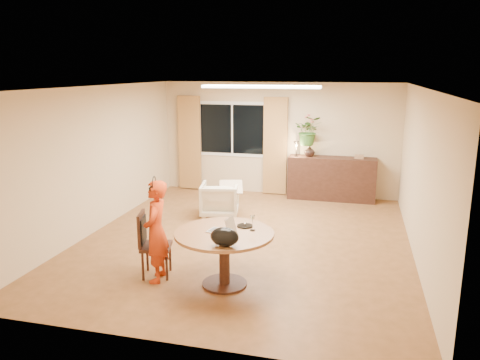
# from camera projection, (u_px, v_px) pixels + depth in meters

# --- Properties ---
(floor) EXTENTS (6.50, 6.50, 0.00)m
(floor) POSITION_uv_depth(u_px,v_px,m) (245.00, 240.00, 8.09)
(floor) COLOR brown
(floor) RESTS_ON ground
(ceiling) EXTENTS (6.50, 6.50, 0.00)m
(ceiling) POSITION_uv_depth(u_px,v_px,m) (246.00, 87.00, 7.49)
(ceiling) COLOR white
(ceiling) RESTS_ON wall_back
(wall_back) EXTENTS (5.50, 0.00, 5.50)m
(wall_back) POSITION_uv_depth(u_px,v_px,m) (278.00, 139.00, 10.86)
(wall_back) COLOR #CEAE86
(wall_back) RESTS_ON floor
(wall_left) EXTENTS (0.00, 6.50, 6.50)m
(wall_left) POSITION_uv_depth(u_px,v_px,m) (98.00, 159.00, 8.45)
(wall_left) COLOR #CEAE86
(wall_left) RESTS_ON floor
(wall_right) EXTENTS (0.00, 6.50, 6.50)m
(wall_right) POSITION_uv_depth(u_px,v_px,m) (420.00, 175.00, 7.14)
(wall_right) COLOR #CEAE86
(wall_right) RESTS_ON floor
(window) EXTENTS (1.70, 0.03, 1.30)m
(window) POSITION_uv_depth(u_px,v_px,m) (232.00, 129.00, 11.06)
(window) COLOR white
(window) RESTS_ON wall_back
(curtain_left) EXTENTS (0.55, 0.08, 2.25)m
(curtain_left) POSITION_uv_depth(u_px,v_px,m) (190.00, 143.00, 11.32)
(curtain_left) COLOR #976331
(curtain_left) RESTS_ON wall_back
(curtain_right) EXTENTS (0.55, 0.08, 2.25)m
(curtain_right) POSITION_uv_depth(u_px,v_px,m) (275.00, 146.00, 10.82)
(curtain_right) COLOR #976331
(curtain_right) RESTS_ON wall_back
(ceiling_panel) EXTENTS (2.20, 0.35, 0.05)m
(ceiling_panel) POSITION_uv_depth(u_px,v_px,m) (261.00, 87.00, 8.63)
(ceiling_panel) COLOR white
(ceiling_panel) RESTS_ON ceiling
(dining_table) EXTENTS (1.34, 1.34, 0.76)m
(dining_table) POSITION_uv_depth(u_px,v_px,m) (224.00, 244.00, 6.27)
(dining_table) COLOR brown
(dining_table) RESTS_ON floor
(dining_chair) EXTENTS (0.54, 0.51, 0.94)m
(dining_chair) POSITION_uv_depth(u_px,v_px,m) (156.00, 244.00, 6.59)
(dining_chair) COLOR black
(dining_chair) RESTS_ON floor
(child) EXTENTS (0.57, 0.42, 1.43)m
(child) POSITION_uv_depth(u_px,v_px,m) (156.00, 231.00, 6.40)
(child) COLOR red
(child) RESTS_ON floor
(laptop) EXTENTS (0.38, 0.30, 0.23)m
(laptop) POSITION_uv_depth(u_px,v_px,m) (220.00, 224.00, 6.22)
(laptop) COLOR #B7B7BC
(laptop) RESTS_ON dining_table
(tumbler) EXTENTS (0.09, 0.09, 0.11)m
(tumbler) POSITION_uv_depth(u_px,v_px,m) (229.00, 223.00, 6.43)
(tumbler) COLOR white
(tumbler) RESTS_ON dining_table
(wine_glass) EXTENTS (0.09, 0.09, 0.21)m
(wine_glass) POSITION_uv_depth(u_px,v_px,m) (253.00, 223.00, 6.27)
(wine_glass) COLOR white
(wine_glass) RESTS_ON dining_table
(pot_lid) EXTENTS (0.24, 0.24, 0.04)m
(pot_lid) POSITION_uv_depth(u_px,v_px,m) (245.00, 225.00, 6.45)
(pot_lid) COLOR white
(pot_lid) RESTS_ON dining_table
(handbag) EXTENTS (0.40, 0.29, 0.24)m
(handbag) POSITION_uv_depth(u_px,v_px,m) (225.00, 237.00, 5.71)
(handbag) COLOR black
(handbag) RESTS_ON dining_table
(armchair) EXTENTS (0.85, 0.87, 0.68)m
(armchair) POSITION_uv_depth(u_px,v_px,m) (220.00, 199.00, 9.35)
(armchair) COLOR beige
(armchair) RESTS_ON floor
(throw) EXTENTS (0.58, 0.65, 0.03)m
(throw) POSITION_uv_depth(u_px,v_px,m) (231.00, 183.00, 9.19)
(throw) COLOR beige
(throw) RESTS_ON armchair
(sideboard) EXTENTS (1.94, 0.47, 0.97)m
(sideboard) POSITION_uv_depth(u_px,v_px,m) (332.00, 179.00, 10.52)
(sideboard) COLOR black
(sideboard) RESTS_ON floor
(vase) EXTENTS (0.29, 0.29, 0.25)m
(vase) POSITION_uv_depth(u_px,v_px,m) (310.00, 151.00, 10.50)
(vase) COLOR black
(vase) RESTS_ON sideboard
(bouquet) EXTENTS (0.65, 0.58, 0.66)m
(bouquet) POSITION_uv_depth(u_px,v_px,m) (309.00, 131.00, 10.40)
(bouquet) COLOR #2C6D29
(bouquet) RESTS_ON vase
(book_stack) EXTENTS (0.23, 0.19, 0.08)m
(book_stack) POSITION_uv_depth(u_px,v_px,m) (359.00, 157.00, 10.26)
(book_stack) COLOR brown
(book_stack) RESTS_ON sideboard
(desk_lamp) EXTENTS (0.18, 0.18, 0.35)m
(desk_lamp) POSITION_uv_depth(u_px,v_px,m) (296.00, 148.00, 10.51)
(desk_lamp) COLOR black
(desk_lamp) RESTS_ON sideboard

